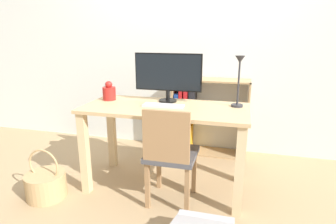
{
  "coord_description": "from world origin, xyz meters",
  "views": [
    {
      "loc": [
        0.62,
        -2.27,
        1.38
      ],
      "look_at": [
        0.0,
        0.1,
        0.69
      ],
      "focal_mm": 30.0,
      "sensor_mm": 36.0,
      "label": 1
    }
  ],
  "objects_px": {
    "keyboard": "(163,106)",
    "vase": "(109,92)",
    "chair": "(170,153)",
    "basket": "(46,184)",
    "monitor": "(168,74)",
    "bookshelf": "(196,117)",
    "desk_lamp": "(239,76)"
  },
  "relations": [
    {
      "from": "keyboard",
      "to": "bookshelf",
      "type": "distance_m",
      "value": 0.94
    },
    {
      "from": "bookshelf",
      "to": "basket",
      "type": "distance_m",
      "value": 1.73
    },
    {
      "from": "vase",
      "to": "desk_lamp",
      "type": "height_order",
      "value": "desk_lamp"
    },
    {
      "from": "desk_lamp",
      "to": "bookshelf",
      "type": "bearing_deg",
      "value": 121.16
    },
    {
      "from": "monitor",
      "to": "chair",
      "type": "distance_m",
      "value": 0.74
    },
    {
      "from": "chair",
      "to": "basket",
      "type": "distance_m",
      "value": 1.13
    },
    {
      "from": "keyboard",
      "to": "chair",
      "type": "bearing_deg",
      "value": -64.13
    },
    {
      "from": "basket",
      "to": "monitor",
      "type": "bearing_deg",
      "value": 33.92
    },
    {
      "from": "chair",
      "to": "basket",
      "type": "relative_size",
      "value": 1.89
    },
    {
      "from": "bookshelf",
      "to": "basket",
      "type": "bearing_deg",
      "value": -129.99
    },
    {
      "from": "chair",
      "to": "basket",
      "type": "bearing_deg",
      "value": -177.62
    },
    {
      "from": "keyboard",
      "to": "vase",
      "type": "distance_m",
      "value": 0.58
    },
    {
      "from": "monitor",
      "to": "bookshelf",
      "type": "height_order",
      "value": "monitor"
    },
    {
      "from": "chair",
      "to": "monitor",
      "type": "bearing_deg",
      "value": 100.1
    },
    {
      "from": "chair",
      "to": "bookshelf",
      "type": "height_order",
      "value": "bookshelf"
    },
    {
      "from": "desk_lamp",
      "to": "basket",
      "type": "distance_m",
      "value": 1.89
    },
    {
      "from": "keyboard",
      "to": "basket",
      "type": "xyz_separation_m",
      "value": [
        -0.94,
        -0.44,
        -0.66
      ]
    },
    {
      "from": "keyboard",
      "to": "vase",
      "type": "xyz_separation_m",
      "value": [
        -0.57,
        0.11,
        0.07
      ]
    },
    {
      "from": "monitor",
      "to": "chair",
      "type": "xyz_separation_m",
      "value": [
        0.14,
        -0.45,
        -0.57
      ]
    },
    {
      "from": "bookshelf",
      "to": "chair",
      "type": "bearing_deg",
      "value": -91.28
    },
    {
      "from": "monitor",
      "to": "basket",
      "type": "bearing_deg",
      "value": -146.08
    },
    {
      "from": "vase",
      "to": "bookshelf",
      "type": "bearing_deg",
      "value": 46.33
    },
    {
      "from": "basket",
      "to": "chair",
      "type": "bearing_deg",
      "value": 9.17
    },
    {
      "from": "desk_lamp",
      "to": "chair",
      "type": "xyz_separation_m",
      "value": [
        -0.49,
        -0.36,
        -0.58
      ]
    },
    {
      "from": "chair",
      "to": "bookshelf",
      "type": "distance_m",
      "value": 1.13
    },
    {
      "from": "monitor",
      "to": "bookshelf",
      "type": "xyz_separation_m",
      "value": [
        0.16,
        0.68,
        -0.59
      ]
    },
    {
      "from": "basket",
      "to": "keyboard",
      "type": "bearing_deg",
      "value": 25.01
    },
    {
      "from": "desk_lamp",
      "to": "chair",
      "type": "relative_size",
      "value": 0.52
    },
    {
      "from": "monitor",
      "to": "vase",
      "type": "height_order",
      "value": "monitor"
    },
    {
      "from": "chair",
      "to": "keyboard",
      "type": "bearing_deg",
      "value": 109.08
    },
    {
      "from": "desk_lamp",
      "to": "chair",
      "type": "distance_m",
      "value": 0.84
    },
    {
      "from": "keyboard",
      "to": "bookshelf",
      "type": "relative_size",
      "value": 0.4
    }
  ]
}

